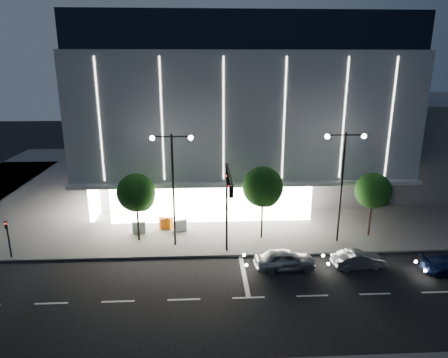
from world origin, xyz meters
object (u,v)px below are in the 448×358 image
street_lamp_east (343,172)px  barrier_d (180,226)px  traffic_mast (228,196)px  barrier_a (165,223)px  barrier_c (167,224)px  street_lamp_west (173,174)px  car_second (358,259)px  car_lead (285,260)px  tree_right (373,193)px  ped_signal_far (8,235)px  barrier_b (139,228)px  tree_mid (263,189)px  tree_left (137,195)px

street_lamp_east → barrier_d: bearing=168.2°
barrier_d → traffic_mast: bearing=-70.4°
barrier_a → barrier_c: (0.12, -0.09, 0.00)m
street_lamp_west → car_second: street_lamp_west is taller
car_lead → tree_right: bearing=-62.5°
traffic_mast → ped_signal_far: 16.35m
tree_right → barrier_c: 17.40m
barrier_d → barrier_c: bearing=141.5°
barrier_b → tree_mid: bearing=-9.2°
street_lamp_west → tree_left: size_ratio=1.57×
car_second → barrier_d: car_second is taller
street_lamp_west → tree_left: (-2.97, 1.02, -1.92)m
barrier_a → barrier_d: bearing=-2.2°
ped_signal_far → barrier_b: bearing=23.9°
street_lamp_east → car_second: bearing=-87.8°
street_lamp_west → tree_right: 16.19m
barrier_a → car_second: bearing=-5.0°
traffic_mast → barrier_c: 8.80m
barrier_a → barrier_d: same height
traffic_mast → street_lamp_west: bearing=146.4°
street_lamp_east → tree_mid: size_ratio=1.46×
traffic_mast → car_lead: size_ratio=1.65×
car_second → barrier_d: 14.56m
tree_mid → tree_right: bearing=-0.0°
traffic_mast → barrier_c: bearing=130.3°
barrier_a → barrier_c: size_ratio=1.00×
barrier_a → barrier_c: 0.16m
ped_signal_far → barrier_c: (11.06, 4.67, -1.24)m
car_second → barrier_a: car_second is taller
street_lamp_east → car_lead: bearing=-141.3°
street_lamp_west → tree_mid: 7.28m
barrier_b → barrier_a: bearing=20.3°
traffic_mast → street_lamp_east: size_ratio=0.79×
street_lamp_east → tree_left: 16.12m
barrier_b → barrier_c: same height
tree_left → barrier_d: bearing=26.9°
tree_mid → barrier_d: size_ratio=5.59×
traffic_mast → car_lead: 5.99m
car_lead → barrier_d: (-7.68, 6.72, -0.08)m
tree_mid → barrier_b: size_ratio=5.59×
tree_left → barrier_c: bearing=46.5°
traffic_mast → car_lead: bearing=-19.6°
street_lamp_west → tree_right: street_lamp_west is taller
traffic_mast → barrier_a: traffic_mast is taller
tree_left → ped_signal_far: bearing=-164.4°
street_lamp_west → tree_left: 3.69m
car_second → barrier_a: bearing=56.8°
traffic_mast → street_lamp_east: bearing=16.5°
street_lamp_west → street_lamp_east: (13.00, 0.00, 0.00)m
tree_mid → barrier_c: 9.03m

